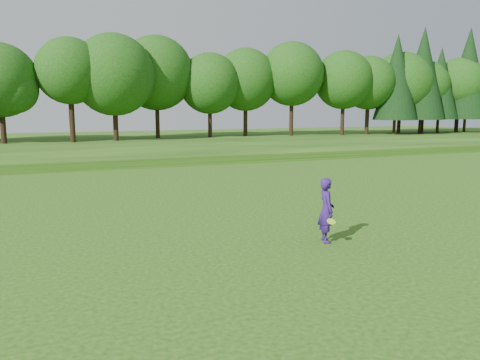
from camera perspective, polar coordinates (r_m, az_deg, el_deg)
name	(u,v)px	position (r m, az deg, el deg)	size (l,w,h in m)	color
ground	(335,245)	(13.60, 11.54, -7.73)	(140.00, 140.00, 0.00)	#1E480D
berm	(130,146)	(45.49, -13.31, 4.07)	(130.00, 30.00, 0.60)	#1E480D
walking_path	(165,165)	(31.85, -9.10, 1.78)	(130.00, 1.60, 0.04)	gray
treeline	(120,65)	(49.49, -14.43, 13.44)	(104.00, 7.00, 15.00)	#10430F
woman	(326,210)	(13.60, 10.48, -3.65)	(0.62, 1.00, 1.86)	navy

